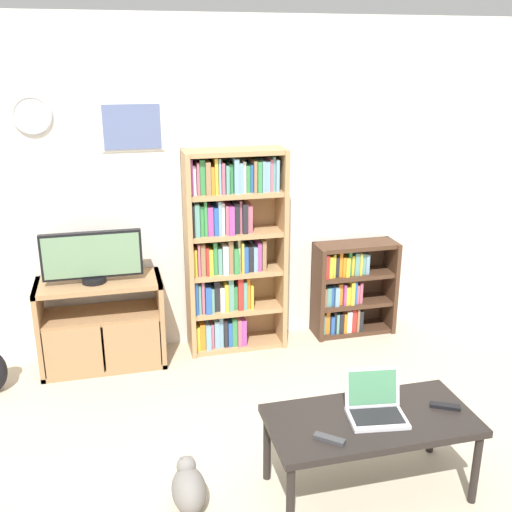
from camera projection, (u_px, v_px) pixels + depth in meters
The scene contains 11 objects.
ground_plane at pixel (269, 501), 3.26m from camera, with size 18.00×18.00×0.00m, color #BCAD93.
wall_back at pixel (202, 188), 4.72m from camera, with size 6.90×0.09×2.60m.
tv_stand at pixel (102, 324), 4.58m from camera, with size 0.93×0.42×0.70m.
television at pixel (92, 257), 4.39m from camera, with size 0.73×0.18×0.39m.
bookshelf_tall at pixel (230, 250), 4.75m from camera, with size 0.78×0.31×1.63m.
bookshelf_short at pixel (348, 289), 5.14m from camera, with size 0.70×0.27×0.81m.
coffee_table at pixel (371, 425), 3.22m from camera, with size 1.12×0.54×0.47m.
laptop at pixel (375, 405), 3.21m from camera, with size 0.33×0.29×0.24m.
remote_near_laptop at pixel (445, 406), 3.28m from camera, with size 0.16×0.11×0.02m.
remote_far_from_laptop at pixel (329, 439), 3.01m from camera, with size 0.15×0.14×0.02m.
cat at pixel (189, 487), 3.19m from camera, with size 0.20×0.48×0.27m.
Camera 1 is at (-0.71, -2.57, 2.31)m, focal length 42.00 mm.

